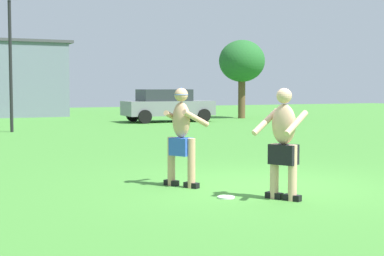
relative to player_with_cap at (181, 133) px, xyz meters
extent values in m
plane|color=#428433|center=(1.25, -0.55, -0.91)|extent=(80.00, 80.00, 0.00)
cube|color=black|center=(-0.10, 0.19, -0.86)|extent=(0.22, 0.28, 0.09)
cylinder|color=tan|center=(-0.10, 0.19, -0.50)|extent=(0.13, 0.13, 0.82)
cube|color=black|center=(0.09, -0.19, -0.86)|extent=(0.22, 0.28, 0.09)
cylinder|color=tan|center=(0.09, -0.19, -0.50)|extent=(0.13, 0.13, 0.82)
cube|color=blue|center=(-0.01, 0.00, -0.23)|extent=(0.38, 0.42, 0.30)
ellipsoid|color=tan|center=(-0.01, 0.00, 0.21)|extent=(0.35, 0.40, 0.60)
cylinder|color=tan|center=(-0.02, 0.24, 0.24)|extent=(0.52, 0.39, 0.26)
cylinder|color=tan|center=(0.19, -0.16, 0.24)|extent=(0.56, 0.25, 0.31)
sphere|color=tan|center=(-0.01, 0.00, 0.63)|extent=(0.23, 0.23, 0.23)
cone|color=#194CA5|center=(-0.01, 0.00, 0.69)|extent=(0.32, 0.32, 0.13)
cube|color=black|center=(0.94, -1.83, -0.86)|extent=(0.22, 0.28, 0.09)
cylinder|color=#E0AD89|center=(0.94, -1.83, -0.50)|extent=(0.13, 0.13, 0.82)
cube|color=black|center=(0.80, -1.56, -0.86)|extent=(0.22, 0.28, 0.09)
cylinder|color=#E0AD89|center=(0.80, -1.56, -0.50)|extent=(0.13, 0.13, 0.82)
cube|color=black|center=(0.87, -1.70, -0.23)|extent=(0.40, 0.46, 0.30)
ellipsoid|color=#E0AD89|center=(0.87, -1.70, 0.21)|extent=(0.37, 0.44, 0.60)
cylinder|color=#E0AD89|center=(0.90, -1.97, 0.24)|extent=(0.53, 0.28, 0.36)
cylinder|color=#E0AD89|center=(0.67, -1.52, 0.24)|extent=(0.52, 0.18, 0.40)
sphere|color=#E0AD89|center=(0.87, -1.70, 0.63)|extent=(0.23, 0.23, 0.23)
cylinder|color=white|center=(0.17, -1.22, -0.89)|extent=(0.26, 0.26, 0.03)
cube|color=slate|center=(7.32, 17.23, -0.24)|extent=(4.37, 1.99, 0.70)
cube|color=#282D33|center=(7.12, 17.24, 0.39)|extent=(2.48, 1.69, 0.56)
cylinder|color=black|center=(8.86, 18.07, -0.59)|extent=(0.65, 0.25, 0.64)
cylinder|color=black|center=(8.78, 16.27, -0.59)|extent=(0.65, 0.25, 0.64)
cylinder|color=black|center=(5.85, 18.20, -0.59)|extent=(0.65, 0.25, 0.64)
cylinder|color=black|center=(5.77, 16.40, -0.59)|extent=(0.65, 0.25, 0.64)
cylinder|color=black|center=(-0.59, 13.78, 1.53)|extent=(0.12, 0.12, 4.88)
cylinder|color=brown|center=(12.27, 18.57, 0.25)|extent=(0.39, 0.39, 2.31)
ellipsoid|color=#236028|center=(12.27, 18.57, 2.20)|extent=(2.49, 2.49, 2.26)
camera|label=1|loc=(-4.11, -8.81, 0.75)|focal=54.72mm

